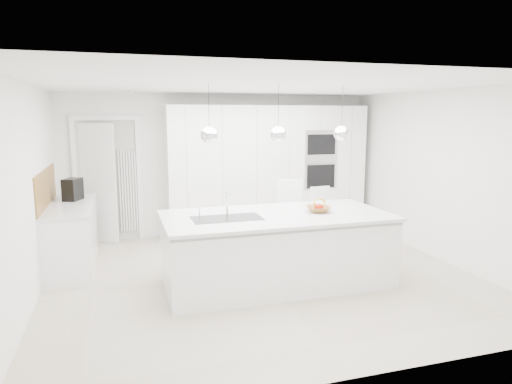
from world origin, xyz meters
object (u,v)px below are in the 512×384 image
object	(u,v)px
fruit_bowl	(319,209)
bar_stool_left	(293,221)
island_base	(277,251)
bar_stool_right	(323,222)
espresso_machine	(73,189)

from	to	relation	value
fruit_bowl	bar_stool_left	xyz separation A→B (m)	(-0.02, 0.83, -0.34)
fruit_bowl	island_base	bearing A→B (deg)	-179.01
island_base	bar_stool_right	bearing A→B (deg)	41.66
island_base	espresso_machine	bearing A→B (deg)	144.05
island_base	fruit_bowl	distance (m)	0.76
bar_stool_left	fruit_bowl	bearing A→B (deg)	-79.59
bar_stool_left	island_base	bearing A→B (deg)	-113.82
fruit_bowl	bar_stool_right	bearing A→B (deg)	61.24
fruit_bowl	bar_stool_left	distance (m)	0.90
island_base	bar_stool_left	xyz separation A→B (m)	(0.54, 0.84, 0.16)
bar_stool_right	fruit_bowl	bearing A→B (deg)	-125.50
island_base	bar_stool_left	bearing A→B (deg)	57.25
espresso_machine	bar_stool_left	distance (m)	3.26
island_base	bar_stool_right	world-z (taller)	bar_stool_right
espresso_machine	bar_stool_right	size ratio (longest dim) A/B	0.31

